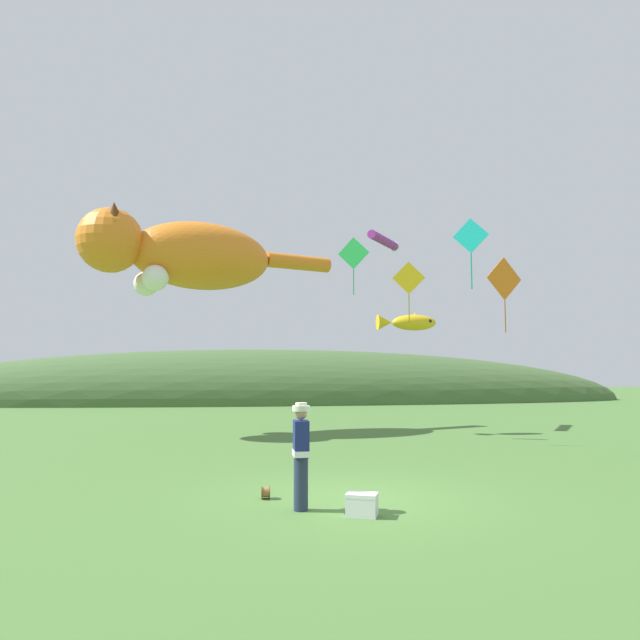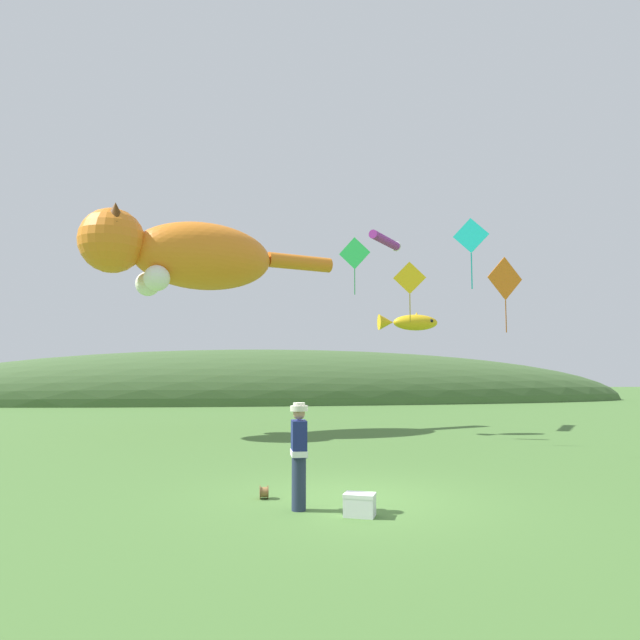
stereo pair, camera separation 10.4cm
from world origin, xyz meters
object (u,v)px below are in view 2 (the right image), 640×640
festival_attendant (299,452)px  kite_diamond_gold (410,279)px  kite_giant_cat (185,255)px  picnic_cooler (360,505)px  kite_tube_streamer (385,241)px  kite_diamond_green (355,254)px  kite_fish_windsock (409,322)px  kite_spool (264,492)px  kite_diamond_teal (471,237)px  kite_diamond_orange (505,279)px

festival_attendant → kite_diamond_gold: size_ratio=0.91×
kite_giant_cat → picnic_cooler: bearing=-72.0°
kite_tube_streamer → kite_diamond_green: (-2.03, -3.57, -1.34)m
kite_fish_windsock → kite_spool: bearing=-120.0°
picnic_cooler → kite_diamond_teal: (3.73, 4.18, 5.45)m
picnic_cooler → kite_giant_cat: (-4.11, 12.64, 6.47)m
festival_attendant → kite_giant_cat: 13.78m
kite_spool → kite_giant_cat: kite_giant_cat is taller
festival_attendant → kite_diamond_teal: kite_diamond_teal is taller
kite_fish_windsock → kite_diamond_teal: (-0.52, -7.19, 1.55)m
kite_diamond_teal → kite_diamond_orange: bearing=43.1°
kite_diamond_teal → kite_diamond_gold: (-0.33, 4.18, -0.40)m
kite_diamond_orange → kite_diamond_gold: (-1.92, 2.70, 0.40)m
kite_spool → kite_tube_streamer: size_ratio=0.10×
kite_fish_windsock → kite_diamond_teal: size_ratio=1.25×
kite_diamond_teal → kite_diamond_gold: size_ratio=0.92×
kite_spool → kite_diamond_green: kite_diamond_green is taller
festival_attendant → picnic_cooler: 1.31m
festival_attendant → kite_fish_windsock: bearing=64.5°
kite_diamond_orange → kite_diamond_gold: kite_diamond_gold is taller
festival_attendant → kite_diamond_teal: 7.55m
kite_fish_windsock → kite_diamond_gold: 3.33m
kite_diamond_gold → kite_fish_windsock: bearing=74.1°
festival_attendant → kite_diamond_orange: kite_diamond_orange is taller
kite_spool → kite_fish_windsock: (5.72, 9.92, 3.96)m
kite_giant_cat → kite_diamond_teal: kite_giant_cat is taller
picnic_cooler → kite_diamond_teal: kite_diamond_teal is taller
picnic_cooler → festival_attendant: bearing=151.3°
picnic_cooler → kite_diamond_green: bearing=79.1°
kite_giant_cat → kite_diamond_green: (6.09, -2.37, -0.27)m
kite_tube_streamer → kite_diamond_teal: bearing=-91.7°
kite_spool → kite_diamond_teal: 8.05m
picnic_cooler → kite_giant_cat: bearing=108.0°
kite_spool → kite_tube_streamer: bearing=66.1°
kite_spool → kite_giant_cat: 13.23m
kite_diamond_teal → kite_giant_cat: bearing=132.8°
festival_attendant → kite_diamond_teal: (4.65, 3.68, 4.68)m
kite_spool → kite_diamond_gold: bearing=54.9°
kite_tube_streamer → kite_diamond_orange: bearing=-81.0°
kite_tube_streamer → kite_diamond_orange: size_ratio=1.13×
kite_tube_streamer → kite_diamond_orange: kite_tube_streamer is taller
kite_fish_windsock → kite_diamond_orange: size_ratio=1.06×
kite_diamond_green → kite_tube_streamer: bearing=60.3°
festival_attendant → picnic_cooler: festival_attendant is taller
picnic_cooler → kite_diamond_green: kite_diamond_green is taller
kite_diamond_teal → kite_spool: bearing=-152.2°
kite_spool → picnic_cooler: bearing=-44.6°
kite_tube_streamer → kite_diamond_teal: 9.88m
kite_spool → kite_fish_windsock: bearing=60.0°
kite_spool → kite_fish_windsock: 12.12m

